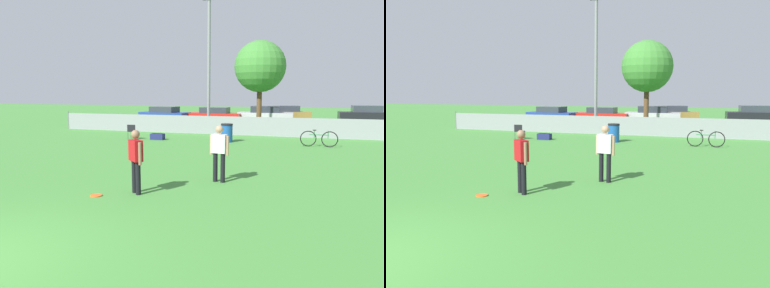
{
  "view_description": "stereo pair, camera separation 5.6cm",
  "coord_description": "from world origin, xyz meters",
  "views": [
    {
      "loc": [
        5.04,
        -3.82,
        2.56
      ],
      "look_at": [
        1.61,
        6.4,
        1.05
      ],
      "focal_mm": 35.0,
      "sensor_mm": 36.0,
      "label": 1
    },
    {
      "loc": [
        5.09,
        -3.8,
        2.56
      ],
      "look_at": [
        1.61,
        6.4,
        1.05
      ],
      "focal_mm": 35.0,
      "sensor_mm": 36.0,
      "label": 2
    }
  ],
  "objects": [
    {
      "name": "light_pole",
      "position": [
        -1.67,
        19.59,
        5.04
      ],
      "size": [
        0.9,
        0.36,
        8.55
      ],
      "color": "gray",
      "rests_on": "ground_plane"
    },
    {
      "name": "parked_car_silver",
      "position": [
        1.0,
        27.17,
        0.67
      ],
      "size": [
        4.48,
        2.09,
        1.41
      ],
      "rotation": [
        0.0,
        0.0,
        0.06
      ],
      "color": "black",
      "rests_on": "ground_plane"
    },
    {
      "name": "player_receiver_white",
      "position": [
        2.45,
        6.33,
        0.94
      ],
      "size": [
        0.57,
        0.29,
        1.62
      ],
      "rotation": [
        0.0,
        0.0,
        -0.17
      ],
      "color": "black",
      "rests_on": "ground_plane"
    },
    {
      "name": "gear_bag_sideline",
      "position": [
        -3.08,
        14.54,
        0.16
      ],
      "size": [
        0.72,
        0.4,
        0.35
      ],
      "color": "navy",
      "rests_on": "ground_plane"
    },
    {
      "name": "frisbee_disc",
      "position": [
        -0.07,
        3.95,
        0.01
      ],
      "size": [
        0.3,
        0.3,
        0.03
      ],
      "color": "#E5591E",
      "rests_on": "ground_plane"
    },
    {
      "name": "folding_chair_sideline",
      "position": [
        -4.45,
        14.28,
        0.47
      ],
      "size": [
        0.49,
        0.49,
        0.8
      ],
      "rotation": [
        0.0,
        0.0,
        3.22
      ],
      "color": "#333338",
      "rests_on": "ground_plane"
    },
    {
      "name": "parked_car_red",
      "position": [
        -3.03,
        26.18,
        0.63
      ],
      "size": [
        4.4,
        1.75,
        1.29
      ],
      "rotation": [
        0.0,
        0.0,
        -0.02
      ],
      "color": "black",
      "rests_on": "ground_plane"
    },
    {
      "name": "bicycle_sideline",
      "position": [
        5.16,
        14.49,
        0.38
      ],
      "size": [
        1.7,
        0.44,
        0.8
      ],
      "rotation": [
        0.0,
        0.0,
        -0.0
      ],
      "color": "black",
      "rests_on": "ground_plane"
    },
    {
      "name": "tree_near_pole",
      "position": [
        1.45,
        20.49,
        4.13
      ],
      "size": [
        3.26,
        3.26,
        5.78
      ],
      "color": "brown",
      "rests_on": "ground_plane"
    },
    {
      "name": "trash_bin",
      "position": [
        0.69,
        14.76,
        0.47
      ],
      "size": [
        0.61,
        0.61,
        0.94
      ],
      "color": "#194C99",
      "rests_on": "ground_plane"
    },
    {
      "name": "parked_car_tan",
      "position": [
        2.51,
        29.55,
        0.66
      ],
      "size": [
        4.21,
        2.28,
        1.37
      ],
      "rotation": [
        0.0,
        0.0,
        0.16
      ],
      "color": "black",
      "rests_on": "ground_plane"
    },
    {
      "name": "player_thrower_red",
      "position": [
        0.78,
        4.47,
        0.94
      ],
      "size": [
        0.47,
        0.44,
        1.62
      ],
      "rotation": [
        0.0,
        0.0,
        -0.69
      ],
      "color": "black",
      "rests_on": "ground_plane"
    },
    {
      "name": "parked_car_dark",
      "position": [
        8.85,
        29.78,
        0.7
      ],
      "size": [
        4.36,
        2.02,
        1.45
      ],
      "rotation": [
        0.0,
        0.0,
        0.06
      ],
      "color": "black",
      "rests_on": "ground_plane"
    },
    {
      "name": "parked_car_blue",
      "position": [
        -7.23,
        25.43,
        0.66
      ],
      "size": [
        4.37,
        2.27,
        1.32
      ],
      "rotation": [
        0.0,
        0.0,
        -0.14
      ],
      "color": "black",
      "rests_on": "ground_plane"
    },
    {
      "name": "fence_backline",
      "position": [
        0.0,
        18.0,
        0.55
      ],
      "size": [
        22.68,
        0.07,
        1.21
      ],
      "color": "gray",
      "rests_on": "ground_plane"
    }
  ]
}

